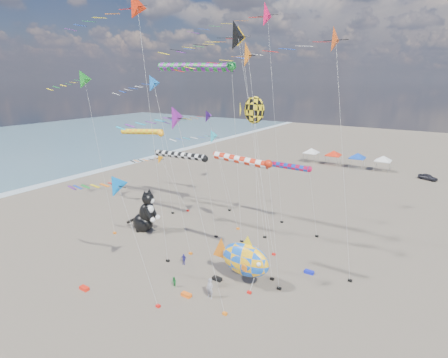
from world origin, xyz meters
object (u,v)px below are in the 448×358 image
Objects in this scene: cat_inflatable at (144,210)px; fish_inflatable at (245,259)px; child_blue at (184,259)px; person_adult at (210,288)px; parked_car at (428,177)px; child_green at (174,282)px.

cat_inflatable is 0.87× the size of fish_inflatable.
child_blue is at bearing -178.65° from fish_inflatable.
child_blue is at bearing 151.37° from person_adult.
cat_inflatable is at bearing 137.39° from child_blue.
parked_car is at bearing 77.54° from person_adult.
parked_car is (11.70, 48.78, -1.99)m from fish_inflatable.
fish_inflatable is at bearing 61.89° from child_green.
person_adult reaches higher than child_green.
parked_car is at bearing 97.56° from child_green.
cat_inflatable reaches higher than parked_car.
child_blue reaches higher than parked_car.
cat_inflatable reaches higher than person_adult.
fish_inflatable reaches higher than parked_car.
person_adult is 3.73m from child_green.
fish_inflatable is 7.26m from child_blue.
fish_inflatable is 6.72m from child_green.
child_blue is (-1.85, 3.65, 0.08)m from child_green.
cat_inflatable is at bearing 171.57° from parked_car.
child_green is at bearing -41.47° from cat_inflatable.
person_adult is at bearing -113.25° from fish_inflatable.
child_green is (-3.68, -0.42, -0.42)m from person_adult.
cat_inflatable is 13.50m from child_green.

